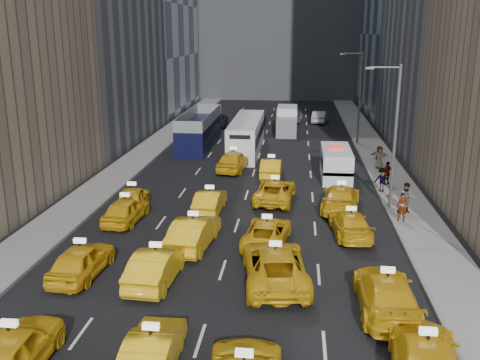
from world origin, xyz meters
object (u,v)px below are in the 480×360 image
at_px(double_decker, 200,129).
at_px(nypd_van, 336,164).
at_px(pedestrian_0, 402,207).
at_px(taxi_3, 425,359).
at_px(box_truck, 287,121).
at_px(taxi_0, 13,352).
at_px(taxi_1, 152,352).
at_px(city_bus, 247,136).

bearing_deg(double_decker, nypd_van, -47.12).
height_order(nypd_van, pedestrian_0, nypd_van).
bearing_deg(taxi_3, pedestrian_0, -89.77).
bearing_deg(pedestrian_0, box_truck, 115.33).
distance_m(taxi_0, taxi_3, 13.32).
bearing_deg(taxi_0, double_decker, -91.04).
xyz_separation_m(taxi_1, pedestrian_0, (10.75, 15.30, 0.28)).
bearing_deg(pedestrian_0, taxi_0, -123.06).
distance_m(taxi_3, box_truck, 43.06).
height_order(taxi_1, double_decker, double_decker).
height_order(taxi_0, double_decker, double_decker).
bearing_deg(nypd_van, taxi_1, -101.58).
relative_size(double_decker, box_truck, 1.85).
relative_size(nypd_van, pedestrian_0, 3.39).
relative_size(double_decker, pedestrian_0, 6.80).
height_order(taxi_1, city_bus, city_bus).
relative_size(nypd_van, city_bus, 0.48).
bearing_deg(taxi_1, taxi_0, 6.63).
bearing_deg(nypd_van, taxi_3, -82.02).
xyz_separation_m(taxi_1, double_decker, (-4.86, 35.61, 0.92)).
distance_m(nypd_van, pedestrian_0, 10.41).
relative_size(nypd_van, box_truck, 0.92).
relative_size(taxi_1, pedestrian_0, 2.57).
distance_m(nypd_van, double_decker, 16.21).
bearing_deg(nypd_van, box_truck, 108.10).
height_order(taxi_3, pedestrian_0, pedestrian_0).
bearing_deg(city_bus, double_decker, 150.98).
distance_m(taxi_1, nypd_van, 26.34).
relative_size(taxi_1, nypd_van, 0.76).
height_order(taxi_1, box_truck, box_truck).
relative_size(taxi_0, nypd_van, 0.83).
bearing_deg(box_truck, city_bus, -112.24).
xyz_separation_m(taxi_3, box_truck, (-5.36, 42.73, 0.62)).
xyz_separation_m(box_truck, pedestrian_0, (7.30, -27.89, -0.39)).
bearing_deg(box_truck, taxi_3, -84.92).
xyz_separation_m(taxi_0, nypd_van, (12.05, 25.84, 0.27)).
distance_m(nypd_van, city_bus, 11.36).
distance_m(taxi_1, double_decker, 35.95).
relative_size(taxi_1, taxi_3, 0.82).
height_order(taxi_0, taxi_1, taxi_0).
bearing_deg(pedestrian_0, city_bus, 131.26).
bearing_deg(taxi_1, double_decker, -83.48).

